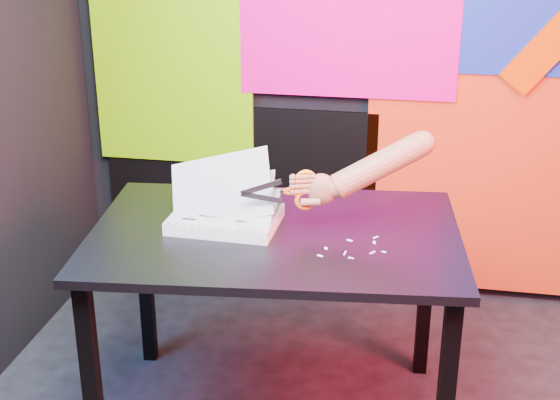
# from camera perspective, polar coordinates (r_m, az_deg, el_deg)

# --- Properties ---
(room) EXTENTS (3.01, 3.01, 2.71)m
(room) POSITION_cam_1_polar(r_m,az_deg,el_deg) (1.98, 7.95, 8.23)
(room) COLOR black
(room) RESTS_ON ground
(backdrop) EXTENTS (2.88, 0.05, 2.08)m
(backdrop) POSITION_cam_1_polar(r_m,az_deg,el_deg) (3.49, 9.99, 7.36)
(backdrop) COLOR red
(backdrop) RESTS_ON ground
(work_table) EXTENTS (1.30, 0.93, 0.75)m
(work_table) POSITION_cam_1_polar(r_m,az_deg,el_deg) (2.63, -0.35, -4.02)
(work_table) COLOR black
(work_table) RESTS_ON ground
(printout_stack) EXTENTS (0.40, 0.27, 0.27)m
(printout_stack) POSITION_cam_1_polar(r_m,az_deg,el_deg) (2.63, -4.03, -1.29)
(printout_stack) COLOR silver
(printout_stack) RESTS_ON work_table
(scissors) EXTENTS (0.24, 0.09, 0.14)m
(scissors) POSITION_cam_1_polar(r_m,az_deg,el_deg) (2.54, 1.49, 0.71)
(scissors) COLOR #9EA2B3
(scissors) RESTS_ON printout_stack
(hand_forearm) EXTENTS (0.45, 0.20, 0.24)m
(hand_forearm) POSITION_cam_1_polar(r_m,az_deg,el_deg) (2.57, 6.59, 2.29)
(hand_forearm) COLOR #BB6E49
(hand_forearm) RESTS_ON work_table
(paper_clippings) EXTENTS (0.21, 0.19, 0.00)m
(paper_clippings) POSITION_cam_1_polar(r_m,az_deg,el_deg) (2.48, 5.43, -3.56)
(paper_clippings) COLOR white
(paper_clippings) RESTS_ON work_table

